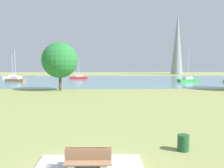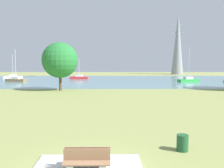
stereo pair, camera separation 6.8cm
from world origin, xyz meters
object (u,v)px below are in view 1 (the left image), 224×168
Objects in this scene: tree_west_near at (60,60)px; litter_bin at (183,143)px; sailboat_green at (188,80)px; sailboat_red at (79,77)px; bench_facing_inland at (88,164)px; sailboat_brown at (16,80)px; bench_facing_water at (89,158)px; sailboat_white at (13,77)px; electricity_pylon at (177,43)px.

litter_bin is at bearing -66.49° from tree_west_near.
litter_bin is 0.10× the size of sailboat_green.
bench_facing_inland is at bearing -82.49° from sailboat_red.
sailboat_brown is (-24.95, 43.44, 0.07)m from litter_bin.
bench_facing_water is 0.54m from bench_facing_inland.
sailboat_white is 0.28× the size of electricity_pylon.
tree_west_near is at bearing 103.46° from bench_facing_inland.
sailboat_red reaches higher than litter_bin.
sailboat_green reaches higher than sailboat_red.
sailboat_brown is at bearing -146.55° from sailboat_red.
sailboat_white is at bearing 164.90° from sailboat_green.
sailboat_white is 58.06m from electricity_pylon.
tree_west_near is 62.36m from electricity_pylon.
bench_facing_inland is 0.25× the size of sailboat_brown.
sailboat_green is at bearing -20.82° from sailboat_red.
sailboat_white is at bearing 173.50° from sailboat_red.
bench_facing_inland is 5.10m from litter_bin.
litter_bin is 62.05m from sailboat_white.
sailboat_white is (-30.00, 54.32, 0.06)m from litter_bin.
litter_bin is 50.10m from sailboat_brown.
sailboat_brown reaches higher than bench_facing_water.
bench_facing_inland is (0.00, -0.54, 0.00)m from bench_facing_water.
bench_facing_inland reaches higher than litter_bin.
sailboat_red is at bearing 102.57° from litter_bin.
bench_facing_inland is at bearing -76.54° from tree_west_near.
sailboat_red is at bearing 97.51° from bench_facing_inland.
sailboat_green is at bearing 71.43° from litter_bin.
tree_west_near is (-25.42, -16.69, 4.21)m from sailboat_green.
electricity_pylon is at bearing 24.78° from sailboat_white.
bench_facing_inland is at bearing -112.56° from sailboat_green.
sailboat_red is 0.23× the size of electricity_pylon.
sailboat_red is 0.72× the size of sailboat_brown.
sailboat_white is 45.82m from sailboat_green.
electricity_pylon is (21.75, 78.21, 11.12)m from litter_bin.
sailboat_brown is (-39.19, 1.06, -0.01)m from sailboat_green.
sailboat_brown is 0.99× the size of tree_west_near.
litter_bin is at bearing 24.29° from bench_facing_water.
electricity_pylon is at bearing 36.67° from sailboat_brown.
bench_facing_water is 0.25× the size of sailboat_brown.
sailboat_green is (18.66, 44.92, 0.00)m from bench_facing_inland.
electricity_pylon reaches higher than bench_facing_inland.
bench_facing_water reaches higher than litter_bin.
tree_west_near reaches higher than bench_facing_inland.
electricity_pylon is (26.18, 80.21, 11.05)m from bench_facing_water.
sailboat_brown reaches higher than sailboat_red.
litter_bin is 28.35m from tree_west_near.
sailboat_white is 1.22× the size of sailboat_red.
bench_facing_inland is 2.25× the size of litter_bin.
bench_facing_water is 0.24× the size of tree_west_near.
electricity_pylon is at bearing 57.91° from tree_west_near.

